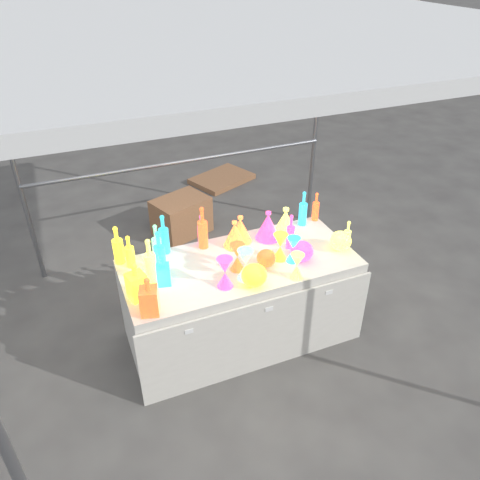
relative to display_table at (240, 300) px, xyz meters
name	(u,v)px	position (x,y,z in m)	size (l,w,h in m)	color
ground	(240,334)	(0.00, 0.01, -0.37)	(80.00, 80.00, 0.00)	#62605B
canopy_tent	(239,32)	(0.00, 0.02, 2.01)	(3.15, 3.15, 2.46)	gray
display_table	(240,300)	(0.00, 0.00, 0.00)	(1.84, 0.83, 0.75)	silver
cardboard_box_closed	(181,216)	(0.02, 1.79, -0.16)	(0.58, 0.42, 0.42)	#9D6A46
cardboard_box_flat	(222,179)	(0.92, 2.90, -0.34)	(0.79, 0.56, 0.07)	#9D6A46
bottle_0	(118,245)	(-0.85, 0.36, 0.53)	(0.08, 0.08, 0.32)	#DF4415
bottle_1	(164,234)	(-0.50, 0.36, 0.54)	(0.08, 0.08, 0.34)	#1C8117
bottle_2	(203,228)	(-0.19, 0.32, 0.56)	(0.08, 0.08, 0.36)	orange
bottle_3	(202,230)	(-0.19, 0.36, 0.51)	(0.07, 0.07, 0.27)	#1C55A8
bottle_4	(150,260)	(-0.68, 0.04, 0.55)	(0.08, 0.08, 0.35)	#157789
bottle_5	(157,244)	(-0.58, 0.24, 0.54)	(0.07, 0.07, 0.34)	#BE2684
bottle_6	(130,251)	(-0.78, 0.27, 0.51)	(0.07, 0.07, 0.27)	#DF4415
bottle_7	(160,252)	(-0.59, 0.11, 0.55)	(0.08, 0.08, 0.35)	#1C8117
decanter_0	(136,281)	(-0.81, -0.11, 0.52)	(0.12, 0.12, 0.28)	#DF4415
decanter_1	(149,296)	(-0.77, -0.30, 0.52)	(0.12, 0.12, 0.29)	orange
decanter_2	(163,270)	(-0.61, -0.03, 0.50)	(0.10, 0.10, 0.25)	#1C8117
hourglass_0	(237,257)	(-0.06, -0.07, 0.49)	(0.11, 0.11, 0.22)	orange
hourglass_1	(225,273)	(-0.21, -0.22, 0.49)	(0.12, 0.12, 0.24)	#1C55A8
hourglass_2	(297,266)	(0.31, -0.33, 0.48)	(0.10, 0.10, 0.20)	#157789
hourglass_3	(245,265)	(-0.04, -0.20, 0.50)	(0.12, 0.12, 0.25)	#BE2684
hourglass_4	(280,247)	(0.30, -0.07, 0.49)	(0.11, 0.11, 0.22)	#DF4415
hourglass_5	(293,249)	(0.38, -0.13, 0.48)	(0.10, 0.10, 0.21)	#1C8117
globe_0	(254,276)	(-0.02, -0.29, 0.45)	(0.19, 0.19, 0.15)	#DF4415
globe_1	(340,242)	(0.80, -0.13, 0.45)	(0.17, 0.17, 0.14)	#157789
globe_2	(266,259)	(0.17, -0.11, 0.44)	(0.15, 0.15, 0.12)	orange
globe_3	(302,252)	(0.45, -0.15, 0.45)	(0.18, 0.18, 0.14)	#1C55A8
lampshade_0	(240,229)	(0.12, 0.29, 0.49)	(0.19, 0.19, 0.23)	yellow
lampshade_1	(235,234)	(0.05, 0.24, 0.49)	(0.19, 0.19, 0.22)	yellow
lampshade_2	(268,225)	(0.34, 0.24, 0.50)	(0.21, 0.21, 0.25)	#1C55A8
lampshade_3	(285,222)	(0.49, 0.22, 0.51)	(0.22, 0.22, 0.26)	#157789
bottle_8	(303,208)	(0.72, 0.33, 0.53)	(0.07, 0.07, 0.32)	#1C8117
bottle_9	(316,206)	(0.86, 0.36, 0.51)	(0.06, 0.06, 0.27)	orange
bottle_10	(291,231)	(0.45, 0.05, 0.53)	(0.07, 0.07, 0.30)	#1C55A8
bottle_11	(347,235)	(0.86, -0.13, 0.50)	(0.06, 0.06, 0.25)	#157789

